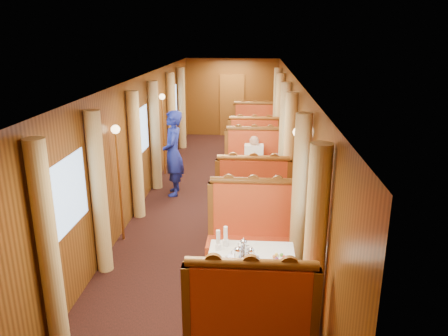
# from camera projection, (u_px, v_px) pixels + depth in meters

# --- Properties ---
(floor) EXTENTS (3.00, 12.00, 0.01)m
(floor) POSITION_uv_depth(u_px,v_px,m) (216.00, 202.00, 8.90)
(floor) COLOR black
(floor) RESTS_ON ground
(ceiling) EXTENTS (3.00, 12.00, 0.01)m
(ceiling) POSITION_uv_depth(u_px,v_px,m) (215.00, 78.00, 8.14)
(ceiling) COLOR silver
(ceiling) RESTS_ON wall_left
(wall_far) EXTENTS (3.00, 0.01, 2.50)m
(wall_far) POSITION_uv_depth(u_px,v_px,m) (232.00, 98.00, 14.23)
(wall_far) COLOR brown
(wall_far) RESTS_ON floor
(wall_left) EXTENTS (0.01, 12.00, 2.50)m
(wall_left) POSITION_uv_depth(u_px,v_px,m) (140.00, 141.00, 8.62)
(wall_left) COLOR brown
(wall_left) RESTS_ON floor
(wall_right) EXTENTS (0.01, 12.00, 2.50)m
(wall_right) POSITION_uv_depth(u_px,v_px,m) (293.00, 144.00, 8.42)
(wall_right) COLOR brown
(wall_right) RESTS_ON floor
(doorway_far) EXTENTS (0.80, 0.04, 2.00)m
(doorway_far) POSITION_uv_depth(u_px,v_px,m) (232.00, 105.00, 14.27)
(doorway_far) COLOR brown
(doorway_far) RESTS_ON floor
(table_near) EXTENTS (1.05, 0.72, 0.75)m
(table_near) POSITION_uv_depth(u_px,v_px,m) (251.00, 281.00, 5.40)
(table_near) COLOR white
(table_near) RESTS_ON floor
(banquette_near_fwd) EXTENTS (1.30, 0.55, 1.34)m
(banquette_near_fwd) POSITION_uv_depth(u_px,v_px,m) (250.00, 332.00, 4.42)
(banquette_near_fwd) COLOR #B22013
(banquette_near_fwd) RESTS_ON floor
(banquette_near_aft) EXTENTS (1.30, 0.55, 1.34)m
(banquette_near_aft) POSITION_uv_depth(u_px,v_px,m) (252.00, 240.00, 6.35)
(banquette_near_aft) COLOR #B22013
(banquette_near_aft) RESTS_ON floor
(table_mid) EXTENTS (1.05, 0.72, 0.75)m
(table_mid) POSITION_uv_depth(u_px,v_px,m) (253.00, 186.00, 8.73)
(table_mid) COLOR white
(table_mid) RESTS_ON floor
(banquette_mid_fwd) EXTENTS (1.30, 0.55, 1.34)m
(banquette_mid_fwd) POSITION_uv_depth(u_px,v_px,m) (253.00, 202.00, 7.75)
(banquette_mid_fwd) COLOR #B22013
(banquette_mid_fwd) RESTS_ON floor
(banquette_mid_aft) EXTENTS (1.30, 0.55, 1.34)m
(banquette_mid_aft) POSITION_uv_depth(u_px,v_px,m) (254.00, 168.00, 9.68)
(banquette_mid_aft) COLOR #B22013
(banquette_mid_aft) RESTS_ON floor
(table_far) EXTENTS (1.05, 0.72, 0.75)m
(table_far) POSITION_uv_depth(u_px,v_px,m) (254.00, 143.00, 12.06)
(table_far) COLOR white
(table_far) RESTS_ON floor
(banquette_far_fwd) EXTENTS (1.30, 0.55, 1.34)m
(banquette_far_fwd) POSITION_uv_depth(u_px,v_px,m) (254.00, 151.00, 11.08)
(banquette_far_fwd) COLOR #B22013
(banquette_far_fwd) RESTS_ON floor
(banquette_far_aft) EXTENTS (1.30, 0.55, 1.34)m
(banquette_far_aft) POSITION_uv_depth(u_px,v_px,m) (254.00, 133.00, 13.01)
(banquette_far_aft) COLOR #B22013
(banquette_far_aft) RESTS_ON floor
(tea_tray) EXTENTS (0.42, 0.38, 0.01)m
(tea_tray) POSITION_uv_depth(u_px,v_px,m) (242.00, 257.00, 5.22)
(tea_tray) COLOR silver
(tea_tray) RESTS_ON table_near
(teapot_left) EXTENTS (0.17, 0.14, 0.13)m
(teapot_left) POSITION_uv_depth(u_px,v_px,m) (238.00, 255.00, 5.16)
(teapot_left) COLOR silver
(teapot_left) RESTS_ON tea_tray
(teapot_right) EXTENTS (0.17, 0.15, 0.11)m
(teapot_right) POSITION_uv_depth(u_px,v_px,m) (251.00, 255.00, 5.17)
(teapot_right) COLOR silver
(teapot_right) RESTS_ON tea_tray
(teapot_back) EXTENTS (0.17, 0.15, 0.12)m
(teapot_back) POSITION_uv_depth(u_px,v_px,m) (244.00, 246.00, 5.37)
(teapot_back) COLOR silver
(teapot_back) RESTS_ON tea_tray
(fruit_plate) EXTENTS (0.24, 0.24, 0.05)m
(fruit_plate) POSITION_uv_depth(u_px,v_px,m) (279.00, 258.00, 5.16)
(fruit_plate) COLOR white
(fruit_plate) RESTS_ON table_near
(cup_inboard) EXTENTS (0.08, 0.08, 0.26)m
(cup_inboard) POSITION_uv_depth(u_px,v_px,m) (218.00, 242.00, 5.37)
(cup_inboard) COLOR white
(cup_inboard) RESTS_ON table_near
(cup_outboard) EXTENTS (0.08, 0.08, 0.26)m
(cup_outboard) POSITION_uv_depth(u_px,v_px,m) (226.00, 238.00, 5.47)
(cup_outboard) COLOR white
(cup_outboard) RESTS_ON table_near
(rose_vase_mid) EXTENTS (0.06, 0.06, 0.36)m
(rose_vase_mid) POSITION_uv_depth(u_px,v_px,m) (255.00, 160.00, 8.54)
(rose_vase_mid) COLOR silver
(rose_vase_mid) RESTS_ON table_mid
(rose_vase_far) EXTENTS (0.06, 0.06, 0.36)m
(rose_vase_far) POSITION_uv_depth(u_px,v_px,m) (253.00, 123.00, 11.89)
(rose_vase_far) COLOR silver
(rose_vase_far) RESTS_ON table_far
(window_left_near) EXTENTS (0.01, 1.20, 0.90)m
(window_left_near) POSITION_uv_depth(u_px,v_px,m) (66.00, 196.00, 5.23)
(window_left_near) COLOR #87ADDD
(window_left_near) RESTS_ON wall_left
(curtain_left_near_a) EXTENTS (0.22, 0.22, 2.35)m
(curtain_left_near_a) POSITION_uv_depth(u_px,v_px,m) (48.00, 247.00, 4.57)
(curtain_left_near_a) COLOR #D9B66F
(curtain_left_near_a) RESTS_ON floor
(curtain_left_near_b) EXTENTS (0.22, 0.22, 2.35)m
(curtain_left_near_b) POSITION_uv_depth(u_px,v_px,m) (99.00, 194.00, 6.05)
(curtain_left_near_b) COLOR #D9B66F
(curtain_left_near_b) RESTS_ON floor
(window_right_near) EXTENTS (0.01, 1.20, 0.90)m
(window_right_near) POSITION_uv_depth(u_px,v_px,m) (316.00, 202.00, 5.03)
(window_right_near) COLOR #87ADDD
(window_right_near) RESTS_ON wall_right
(curtain_right_near_a) EXTENTS (0.22, 0.22, 2.35)m
(curtain_right_near_a) POSITION_uv_depth(u_px,v_px,m) (314.00, 257.00, 4.38)
(curtain_right_near_a) COLOR #D9B66F
(curtain_right_near_a) RESTS_ON floor
(curtain_right_near_b) EXTENTS (0.22, 0.22, 2.35)m
(curtain_right_near_b) POSITION_uv_depth(u_px,v_px,m) (300.00, 199.00, 5.86)
(curtain_right_near_b) COLOR #D9B66F
(curtain_right_near_b) RESTS_ON floor
(window_left_mid) EXTENTS (0.01, 1.20, 0.90)m
(window_left_mid) POSITION_uv_depth(u_px,v_px,m) (140.00, 131.00, 8.56)
(window_left_mid) COLOR #87ADDD
(window_left_mid) RESTS_ON wall_left
(curtain_left_mid_a) EXTENTS (0.22, 0.22, 2.35)m
(curtain_left_mid_a) POSITION_uv_depth(u_px,v_px,m) (136.00, 156.00, 7.89)
(curtain_left_mid_a) COLOR #D9B66F
(curtain_left_mid_a) RESTS_ON floor
(curtain_left_mid_b) EXTENTS (0.22, 0.22, 2.35)m
(curtain_left_mid_b) POSITION_uv_depth(u_px,v_px,m) (155.00, 136.00, 9.38)
(curtain_left_mid_b) COLOR #D9B66F
(curtain_left_mid_b) RESTS_ON floor
(window_right_mid) EXTENTS (0.01, 1.20, 0.90)m
(window_right_mid) POSITION_uv_depth(u_px,v_px,m) (293.00, 134.00, 8.36)
(window_right_mid) COLOR #87ADDD
(window_right_mid) RESTS_ON wall_right
(curtain_right_mid_a) EXTENTS (0.22, 0.22, 2.35)m
(curtain_right_mid_a) POSITION_uv_depth(u_px,v_px,m) (289.00, 159.00, 7.71)
(curtain_right_mid_a) COLOR #D9B66F
(curtain_right_mid_a) RESTS_ON floor
(curtain_right_mid_b) EXTENTS (0.22, 0.22, 2.35)m
(curtain_right_mid_b) POSITION_uv_depth(u_px,v_px,m) (284.00, 138.00, 9.19)
(curtain_right_mid_b) COLOR #D9B66F
(curtain_right_mid_b) RESTS_ON floor
(window_left_far) EXTENTS (0.01, 1.20, 0.90)m
(window_left_far) POSITION_uv_depth(u_px,v_px,m) (173.00, 103.00, 11.89)
(window_left_far) COLOR #87ADDD
(window_left_far) RESTS_ON wall_left
(curtain_left_far_a) EXTENTS (0.22, 0.22, 2.35)m
(curtain_left_far_a) POSITION_uv_depth(u_px,v_px,m) (172.00, 119.00, 11.22)
(curtain_left_far_a) COLOR #D9B66F
(curtain_left_far_a) RESTS_ON floor
(curtain_left_far_b) EXTENTS (0.22, 0.22, 2.35)m
(curtain_left_far_b) POSITION_uv_depth(u_px,v_px,m) (182.00, 108.00, 12.71)
(curtain_left_far_b) COLOR #D9B66F
(curtain_left_far_b) RESTS_ON floor
(window_right_far) EXTENTS (0.01, 1.20, 0.90)m
(window_right_far) POSITION_uv_depth(u_px,v_px,m) (282.00, 104.00, 11.69)
(window_right_far) COLOR #87ADDD
(window_right_far) RESTS_ON wall_right
(curtain_right_far_a) EXTENTS (0.22, 0.22, 2.35)m
(curtain_right_far_a) POSITION_uv_depth(u_px,v_px,m) (280.00, 120.00, 11.04)
(curtain_right_far_a) COLOR #D9B66F
(curtain_right_far_a) RESTS_ON floor
(curtain_right_far_b) EXTENTS (0.22, 0.22, 2.35)m
(curtain_right_far_b) POSITION_uv_depth(u_px,v_px,m) (277.00, 110.00, 12.52)
(curtain_right_far_b) COLOR #D9B66F
(curtain_right_far_b) RESTS_ON floor
(sconce_left_fore) EXTENTS (0.14, 0.14, 1.95)m
(sconce_left_fore) POSITION_uv_depth(u_px,v_px,m) (118.00, 160.00, 6.91)
(sconce_left_fore) COLOR #BF8C3F
(sconce_left_fore) RESTS_ON floor
(sconce_right_fore) EXTENTS (0.14, 0.14, 1.95)m
(sconce_right_fore) POSITION_uv_depth(u_px,v_px,m) (296.00, 164.00, 6.72)
(sconce_right_fore) COLOR #BF8C3F
(sconce_right_fore) RESTS_ON floor
(sconce_left_aft) EXTENTS (0.14, 0.14, 1.95)m
(sconce_left_aft) POSITION_uv_depth(u_px,v_px,m) (163.00, 118.00, 10.24)
(sconce_left_aft) COLOR #BF8C3F
(sconce_left_aft) RESTS_ON floor
(sconce_right_aft) EXTENTS (0.14, 0.14, 1.95)m
(sconce_right_aft) POSITION_uv_depth(u_px,v_px,m) (283.00, 120.00, 10.05)
(sconce_right_aft) COLOR #BF8C3F
(sconce_right_aft) RESTS_ON floor
(steward) EXTENTS (0.51, 0.71, 1.80)m
(steward) POSITION_uv_depth(u_px,v_px,m) (173.00, 153.00, 9.08)
(steward) COLOR navy
(steward) RESTS_ON floor
(passenger) EXTENTS (0.40, 0.44, 0.76)m
(passenger) POSITION_uv_depth(u_px,v_px,m) (254.00, 158.00, 9.33)
(passenger) COLOR beige
(passenger) RESTS_ON banquette_mid_aft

